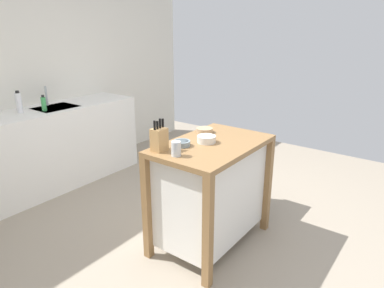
{
  "coord_description": "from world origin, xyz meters",
  "views": [
    {
      "loc": [
        -2.1,
        -1.41,
        1.79
      ],
      "look_at": [
        0.07,
        0.22,
        0.86
      ],
      "focal_mm": 32.43,
      "sensor_mm": 36.0,
      "label": 1
    }
  ],
  "objects_px": {
    "knife_block": "(159,139)",
    "trash_bin": "(245,178)",
    "sink_faucet": "(46,96)",
    "bottle_spray_cleaner": "(44,104)",
    "bottle_hand_soap": "(19,102)",
    "bowl_ceramic_small": "(206,139)",
    "kitchen_island": "(211,189)",
    "bowl_ceramic_wide": "(205,130)",
    "drinking_cup": "(176,149)",
    "bowl_stoneware_deep": "(182,143)"
  },
  "relations": [
    {
      "from": "knife_block",
      "to": "trash_bin",
      "type": "xyz_separation_m",
      "value": [
        1.12,
        -0.15,
        -0.68
      ]
    },
    {
      "from": "sink_faucet",
      "to": "bottle_spray_cleaner",
      "type": "relative_size",
      "value": 1.27
    },
    {
      "from": "bottle_hand_soap",
      "to": "bottle_spray_cleaner",
      "type": "bearing_deg",
      "value": -33.39
    },
    {
      "from": "sink_faucet",
      "to": "bowl_ceramic_small",
      "type": "bearing_deg",
      "value": -89.5
    },
    {
      "from": "trash_bin",
      "to": "sink_faucet",
      "type": "xyz_separation_m",
      "value": [
        -0.78,
        2.18,
        0.71
      ]
    },
    {
      "from": "kitchen_island",
      "to": "bowl_ceramic_wide",
      "type": "height_order",
      "value": "bowl_ceramic_wide"
    },
    {
      "from": "sink_faucet",
      "to": "bowl_ceramic_wide",
      "type": "bearing_deg",
      "value": -83.5
    },
    {
      "from": "bowl_ceramic_wide",
      "to": "trash_bin",
      "type": "relative_size",
      "value": 0.23
    },
    {
      "from": "bowl_ceramic_wide",
      "to": "drinking_cup",
      "type": "xyz_separation_m",
      "value": [
        -0.59,
        -0.16,
        0.03
      ]
    },
    {
      "from": "bowl_ceramic_wide",
      "to": "trash_bin",
      "type": "distance_m",
      "value": 0.83
    },
    {
      "from": "knife_block",
      "to": "bowl_ceramic_wide",
      "type": "distance_m",
      "value": 0.58
    },
    {
      "from": "bowl_stoneware_deep",
      "to": "bowl_ceramic_wide",
      "type": "xyz_separation_m",
      "value": [
        0.4,
        0.06,
        -0.0
      ]
    },
    {
      "from": "trash_bin",
      "to": "bowl_stoneware_deep",
      "type": "bearing_deg",
      "value": 175.24
    },
    {
      "from": "trash_bin",
      "to": "sink_faucet",
      "type": "relative_size",
      "value": 2.86
    },
    {
      "from": "kitchen_island",
      "to": "bottle_hand_soap",
      "type": "xyz_separation_m",
      "value": [
        -0.41,
        2.16,
        0.52
      ]
    },
    {
      "from": "kitchen_island",
      "to": "bowl_stoneware_deep",
      "type": "relative_size",
      "value": 7.54
    },
    {
      "from": "drinking_cup",
      "to": "trash_bin",
      "type": "height_order",
      "value": "drinking_cup"
    },
    {
      "from": "bowl_stoneware_deep",
      "to": "bottle_spray_cleaner",
      "type": "bearing_deg",
      "value": 90.26
    },
    {
      "from": "knife_block",
      "to": "sink_faucet",
      "type": "xyz_separation_m",
      "value": [
        0.34,
        2.03,
        0.03
      ]
    },
    {
      "from": "bowl_ceramic_small",
      "to": "trash_bin",
      "type": "bearing_deg",
      "value": 2.09
    },
    {
      "from": "kitchen_island",
      "to": "bowl_ceramic_small",
      "type": "relative_size",
      "value": 6.73
    },
    {
      "from": "bowl_ceramic_wide",
      "to": "sink_faucet",
      "type": "bearing_deg",
      "value": 96.5
    },
    {
      "from": "bowl_ceramic_small",
      "to": "trash_bin",
      "type": "distance_m",
      "value": 0.98
    },
    {
      "from": "sink_faucet",
      "to": "bottle_spray_cleaner",
      "type": "height_order",
      "value": "sink_faucet"
    },
    {
      "from": "bottle_hand_soap",
      "to": "bottle_spray_cleaner",
      "type": "distance_m",
      "value": 0.24
    },
    {
      "from": "bowl_ceramic_small",
      "to": "bowl_ceramic_wide",
      "type": "height_order",
      "value": "bowl_ceramic_small"
    },
    {
      "from": "knife_block",
      "to": "bowl_ceramic_wide",
      "type": "height_order",
      "value": "knife_block"
    },
    {
      "from": "bowl_ceramic_wide",
      "to": "sink_faucet",
      "type": "xyz_separation_m",
      "value": [
        -0.23,
        2.04,
        0.1
      ]
    },
    {
      "from": "drinking_cup",
      "to": "sink_faucet",
      "type": "xyz_separation_m",
      "value": [
        0.36,
        2.2,
        0.07
      ]
    },
    {
      "from": "knife_block",
      "to": "bowl_ceramic_small",
      "type": "bearing_deg",
      "value": -25.54
    },
    {
      "from": "bowl_ceramic_small",
      "to": "bowl_ceramic_wide",
      "type": "relative_size",
      "value": 1.03
    },
    {
      "from": "drinking_cup",
      "to": "bottle_spray_cleaner",
      "type": "xyz_separation_m",
      "value": [
        0.19,
        1.98,
        0.03
      ]
    },
    {
      "from": "drinking_cup",
      "to": "bottle_hand_soap",
      "type": "relative_size",
      "value": 0.46
    },
    {
      "from": "bowl_stoneware_deep",
      "to": "bowl_ceramic_wide",
      "type": "bearing_deg",
      "value": 8.71
    },
    {
      "from": "bowl_ceramic_small",
      "to": "bottle_hand_soap",
      "type": "xyz_separation_m",
      "value": [
        -0.39,
        2.12,
        0.09
      ]
    },
    {
      "from": "knife_block",
      "to": "bowl_stoneware_deep",
      "type": "distance_m",
      "value": 0.21
    },
    {
      "from": "knife_block",
      "to": "bowl_stoneware_deep",
      "type": "xyz_separation_m",
      "value": [
        0.18,
        -0.07,
        -0.07
      ]
    },
    {
      "from": "kitchen_island",
      "to": "knife_block",
      "type": "xyz_separation_m",
      "value": [
        -0.38,
        0.22,
        0.49
      ]
    },
    {
      "from": "bottle_hand_soap",
      "to": "kitchen_island",
      "type": "bearing_deg",
      "value": -79.34
    },
    {
      "from": "kitchen_island",
      "to": "sink_faucet",
      "type": "bearing_deg",
      "value": 90.93
    },
    {
      "from": "bowl_ceramic_small",
      "to": "sink_faucet",
      "type": "xyz_separation_m",
      "value": [
        -0.02,
        2.21,
        0.09
      ]
    },
    {
      "from": "knife_block",
      "to": "bowl_ceramic_small",
      "type": "height_order",
      "value": "knife_block"
    },
    {
      "from": "trash_bin",
      "to": "bottle_hand_soap",
      "type": "relative_size",
      "value": 2.7
    },
    {
      "from": "kitchen_island",
      "to": "knife_block",
      "type": "distance_m",
      "value": 0.66
    },
    {
      "from": "trash_bin",
      "to": "bottle_spray_cleaner",
      "type": "distance_m",
      "value": 2.28
    },
    {
      "from": "knife_block",
      "to": "sink_faucet",
      "type": "bearing_deg",
      "value": 80.41
    },
    {
      "from": "sink_faucet",
      "to": "bottle_spray_cleaner",
      "type": "bearing_deg",
      "value": -127.44
    },
    {
      "from": "bowl_stoneware_deep",
      "to": "sink_faucet",
      "type": "distance_m",
      "value": 2.11
    },
    {
      "from": "bowl_stoneware_deep",
      "to": "bowl_ceramic_small",
      "type": "bearing_deg",
      "value": -30.19
    },
    {
      "from": "knife_block",
      "to": "bowl_stoneware_deep",
      "type": "height_order",
      "value": "knife_block"
    }
  ]
}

